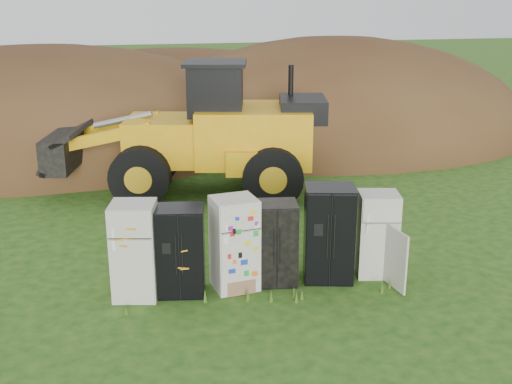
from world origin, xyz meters
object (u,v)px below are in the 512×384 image
Objects in this scene: fridge_leftmost at (135,251)px; fridge_dark_mid at (275,243)px; fridge_black_side at (180,251)px; fridge_open_door at (377,234)px; wheel_loader at (183,129)px; fridge_black_right at (329,233)px; fridge_sticker at (234,244)px.

fridge_leftmost is 2.73m from fridge_dark_mid.
fridge_black_side is at bearing 9.67° from fridge_leftmost.
wheel_loader reaches higher than fridge_open_door.
fridge_black_right reaches higher than fridge_open_door.
fridge_leftmost is at bearing -171.33° from fridge_dark_mid.
fridge_leftmost is 1.07× the size of fridge_open_door.
fridge_open_door is (2.95, -0.00, -0.05)m from fridge_sticker.
fridge_black_side is at bearing -167.42° from fridge_open_door.
fridge_dark_mid is 0.86× the size of fridge_black_right.
fridge_dark_mid is at bearing 12.33° from fridge_leftmost.
fridge_open_door reaches higher than fridge_dark_mid.
wheel_loader is (1.66, 6.39, 0.95)m from fridge_leftmost.
fridge_black_side is 1.00× the size of fridge_open_door.
fridge_sticker is 1.10× the size of fridge_dark_mid.
fridge_black_right reaches higher than fridge_black_side.
fridge_black_side reaches higher than fridge_dark_mid.
fridge_leftmost is at bearing -167.78° from fridge_open_door.
fridge_open_door is (4.00, -0.01, 0.00)m from fridge_black_side.
fridge_leftmost reaches higher than fridge_sticker.
fridge_dark_mid is 2.13m from fridge_open_door.
wheel_loader is at bearing 84.23° from fridge_sticker.
fridge_dark_mid is at bearing -168.78° from fridge_black_right.
fridge_black_side is at bearing -84.25° from wheel_loader.
fridge_leftmost is 1.07× the size of fridge_black_side.
fridge_black_side is 1.05m from fridge_sticker.
fridge_open_door is at bearing -50.64° from wheel_loader.
fridge_sticker is at bearing 9.44° from fridge_black_side.
wheel_loader is (-3.20, 6.43, 1.01)m from fridge_open_door.
fridge_black_side is at bearing -170.12° from fridge_dark_mid.
wheel_loader is at bearing 129.15° from fridge_open_door.
fridge_open_door is 0.22× the size of wheel_loader.
fridge_black_side is 4.00m from fridge_open_door.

